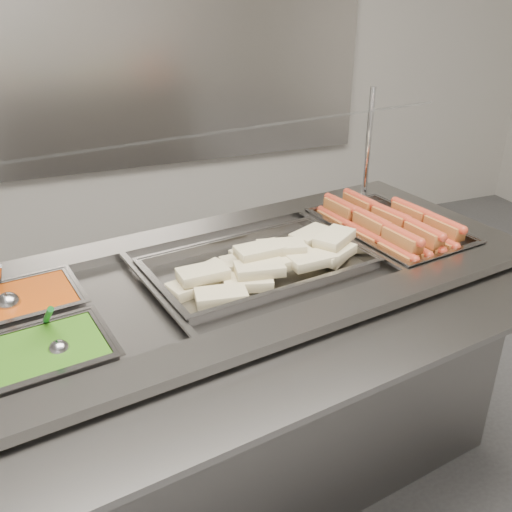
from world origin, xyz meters
name	(u,v)px	position (x,y,z in m)	size (l,w,h in m)	color
back_panel	(120,64)	(0.00, 2.45, 1.20)	(3.00, 0.04, 1.20)	#A09A95
steam_counter	(244,379)	(0.00, 0.50, 0.43)	(1.89, 1.06, 0.86)	slate
tray_rail	(342,362)	(0.08, 0.02, 0.81)	(1.73, 0.61, 0.05)	gray
sneeze_guard	(208,138)	(-0.03, 0.70, 1.20)	(1.59, 0.52, 0.42)	silver
pan_hotdogs	(388,237)	(0.59, 0.59, 0.81)	(0.40, 0.57, 0.10)	gray
pan_wraps	(259,269)	(0.06, 0.51, 0.83)	(0.70, 0.48, 0.07)	gray
pan_beans	(25,310)	(-0.63, 0.54, 0.82)	(0.32, 0.27, 0.10)	gray
pan_peas	(48,363)	(-0.58, 0.27, 0.82)	(0.32, 0.27, 0.10)	gray
hotdogs_in_buns	(386,226)	(0.57, 0.58, 0.86)	(0.33, 0.52, 0.11)	#A45422
tortilla_wraps	(273,260)	(0.09, 0.48, 0.87)	(0.63, 0.33, 0.09)	beige
ladle	(8,302)	(-0.66, 0.52, 0.86)	(0.07, 0.18, 0.15)	#A7A6AB
serving_spoon	(57,344)	(-0.55, 0.27, 0.86)	(0.06, 0.17, 0.14)	#A7A6AB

